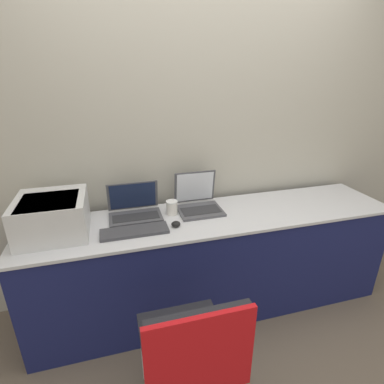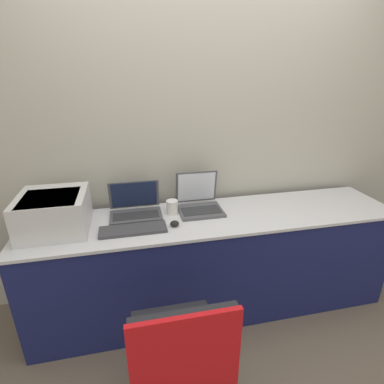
% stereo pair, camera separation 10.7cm
% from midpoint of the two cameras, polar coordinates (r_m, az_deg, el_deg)
% --- Properties ---
extents(ground_plane, '(14.00, 14.00, 0.00)m').
position_cam_midpoint_polar(ground_plane, '(2.37, 4.97, -24.55)').
color(ground_plane, '#6B5B4C').
extents(wall_back, '(8.00, 0.05, 2.60)m').
position_cam_midpoint_polar(wall_back, '(2.28, 0.32, 11.43)').
color(wall_back, '#B7B2A3').
rests_on(wall_back, ground_plane).
extents(table, '(2.61, 0.58, 0.78)m').
position_cam_midpoint_polar(table, '(2.31, 2.85, -13.06)').
color(table, '#191E51').
rests_on(table, ground_plane).
extents(printer, '(0.40, 0.41, 0.24)m').
position_cam_midpoint_polar(printer, '(2.04, -26.43, -3.90)').
color(printer, silver).
rests_on(printer, table).
extents(laptop_left, '(0.35, 0.25, 0.22)m').
position_cam_midpoint_polar(laptop_left, '(2.12, -12.29, -3.25)').
color(laptop_left, '#4C4C51').
rests_on(laptop_left, table).
extents(laptop_right, '(0.31, 0.29, 0.26)m').
position_cam_midpoint_polar(laptop_right, '(2.17, -0.21, -1.87)').
color(laptop_right, '#4C4C51').
rests_on(laptop_right, table).
extents(external_keyboard, '(0.42, 0.14, 0.02)m').
position_cam_midpoint_polar(external_keyboard, '(1.93, -12.45, -7.33)').
color(external_keyboard, '#3D3D42').
rests_on(external_keyboard, table).
extents(coffee_cup, '(0.08, 0.08, 0.10)m').
position_cam_midpoint_polar(coffee_cup, '(2.11, -5.31, -2.99)').
color(coffee_cup, white).
rests_on(coffee_cup, table).
extents(mouse, '(0.06, 0.05, 0.04)m').
position_cam_midpoint_polar(mouse, '(1.95, -4.66, -6.13)').
color(mouse, black).
rests_on(mouse, table).
extents(chair, '(0.45, 0.50, 0.88)m').
position_cam_midpoint_polar(chair, '(1.52, -2.31, -27.87)').
color(chair, black).
rests_on(chair, ground_plane).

